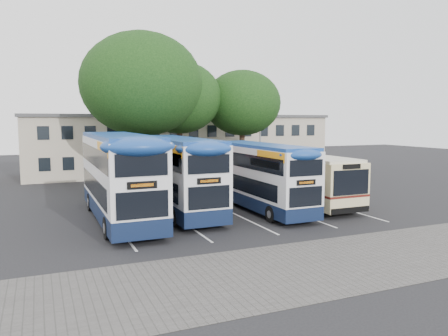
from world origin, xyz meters
name	(u,v)px	position (x,y,z in m)	size (l,w,h in m)	color
ground	(335,226)	(0.00, 0.00, 0.00)	(120.00, 120.00, 0.00)	black
paving_strip	(371,257)	(-2.00, -5.00, 0.01)	(40.00, 6.00, 0.01)	#595654
bay_lines	(233,213)	(-3.75, 5.00, 0.01)	(14.12, 11.00, 0.01)	silver
depot_building	(182,143)	(0.00, 26.99, 3.15)	(32.40, 8.40, 6.20)	#C1B19C
lamp_post	(261,126)	(6.00, 19.97, 5.08)	(0.25, 1.05, 9.06)	gray
tree_left	(142,84)	(-6.42, 17.28, 8.53)	(10.00, 10.00, 12.79)	black
tree_mid	(179,98)	(-2.88, 18.46, 7.58)	(7.45, 7.45, 10.76)	black
tree_right	(242,103)	(3.18, 18.30, 7.19)	(7.12, 7.12, 10.24)	black
bus_dd_left	(119,173)	(-10.35, 5.83, 2.66)	(2.81, 11.60, 4.84)	#0F1B3A
bus_dd_mid	(176,171)	(-6.77, 6.68, 2.51)	(2.65, 10.94, 4.56)	#0F1B3A
bus_dd_right	(261,174)	(-1.74, 5.25, 2.29)	(2.42, 9.97, 4.15)	#0F1B3A
bus_single	(297,175)	(1.80, 6.64, 1.88)	(2.83, 11.12, 3.32)	beige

